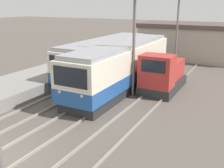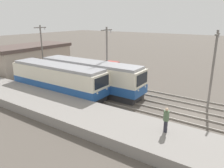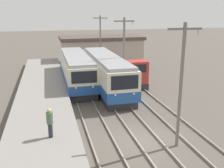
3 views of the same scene
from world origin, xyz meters
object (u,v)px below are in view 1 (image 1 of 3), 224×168
object	(u,v)px
commuter_train_center	(123,67)
catenary_mast_far	(177,27)
commuter_train_left	(106,59)
catenary_mast_mid	(134,40)
shunting_locomotive	(163,75)

from	to	relation	value
commuter_train_center	catenary_mast_far	bearing A→B (deg)	81.42
commuter_train_left	catenary_mast_mid	distance (m)	6.21
commuter_train_center	catenary_mast_far	world-z (taller)	catenary_mast_far
shunting_locomotive	catenary_mast_mid	world-z (taller)	catenary_mast_mid
shunting_locomotive	catenary_mast_mid	xyz separation A→B (m)	(-1.49, -2.18, 2.80)
shunting_locomotive	catenary_mast_far	xyz separation A→B (m)	(-1.49, 9.24, 2.80)
commuter_train_center	shunting_locomotive	xyz separation A→B (m)	(3.00, 0.76, -0.45)
commuter_train_left	catenary_mast_mid	size ratio (longest dim) A/B	1.70
commuter_train_center	commuter_train_left	bearing A→B (deg)	139.99
shunting_locomotive	commuter_train_center	bearing A→B (deg)	-165.84
catenary_mast_mid	catenary_mast_far	distance (m)	11.42
catenary_mast_far	catenary_mast_mid	bearing A→B (deg)	-90.00
commuter_train_left	catenary_mast_far	xyz separation A→B (m)	(4.31, 7.64, 2.42)
commuter_train_center	catenary_mast_mid	size ratio (longest dim) A/B	1.85
shunting_locomotive	catenary_mast_far	bearing A→B (deg)	99.18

